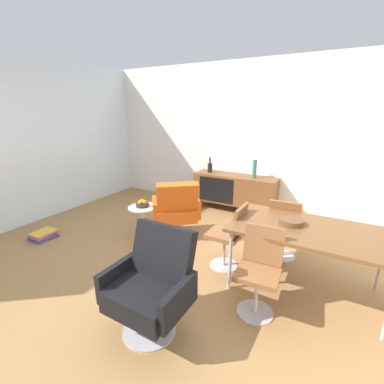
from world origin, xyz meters
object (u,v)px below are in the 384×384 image
(vase_cobalt, at_px, (255,169))
(lounge_chair_red, at_px, (176,208))
(sideboard, at_px, (234,189))
(side_table_round, at_px, (143,218))
(armchair_black_shell, at_px, (152,283))
(wooden_bowl_on_table, at_px, (291,221))
(vase_sculptural_dark, at_px, (210,167))
(dining_chair_back_left, at_px, (284,226))
(magazine_stack, at_px, (43,235))
(dining_chair_front_left, at_px, (260,268))
(dining_table, at_px, (310,232))
(fruit_bowl, at_px, (142,204))
(dining_chair_near_window, at_px, (229,234))

(vase_cobalt, height_order, lounge_chair_red, vase_cobalt)
(sideboard, xyz_separation_m, side_table_round, (-0.80, -1.81, -0.12))
(vase_cobalt, distance_m, lounge_chair_red, 1.74)
(armchair_black_shell, bearing_deg, wooden_bowl_on_table, 54.10)
(sideboard, xyz_separation_m, lounge_chair_red, (-0.38, -1.51, 0.03))
(vase_sculptural_dark, distance_m, armchair_black_shell, 3.34)
(lounge_chair_red, xyz_separation_m, armchair_black_shell, (0.82, -1.66, 0.00))
(dining_chair_back_left, xyz_separation_m, magazine_stack, (-3.37, -1.24, -0.42))
(dining_chair_front_left, height_order, armchair_black_shell, armchair_black_shell)
(dining_table, distance_m, side_table_round, 2.39)
(vase_cobalt, distance_m, dining_chair_back_left, 1.66)
(armchair_black_shell, xyz_separation_m, magazine_stack, (-2.60, 0.57, -0.41))
(dining_table, distance_m, dining_chair_front_left, 0.70)
(magazine_stack, bearing_deg, vase_cobalt, 45.93)
(dining_chair_front_left, distance_m, side_table_round, 2.12)
(dining_chair_front_left, bearing_deg, side_table_round, 161.39)
(dining_chair_front_left, height_order, lounge_chair_red, lounge_chair_red)
(wooden_bowl_on_table, relative_size, side_table_round, 0.50)
(fruit_bowl, bearing_deg, lounge_chair_red, 35.25)
(dining_table, relative_size, dining_chair_back_left, 1.87)
(vase_sculptural_dark, relative_size, magazine_stack, 0.79)
(sideboard, xyz_separation_m, wooden_bowl_on_table, (1.36, -1.90, 0.33))
(vase_cobalt, distance_m, dining_table, 2.27)
(dining_chair_front_left, bearing_deg, sideboard, 115.88)
(wooden_bowl_on_table, height_order, dining_chair_front_left, dining_chair_front_left)
(dining_chair_near_window, distance_m, fruit_bowl, 1.47)
(vase_sculptural_dark, height_order, magazine_stack, vase_sculptural_dark)
(dining_chair_near_window, height_order, fruit_bowl, dining_chair_near_window)
(side_table_round, distance_m, magazine_stack, 1.60)
(sideboard, height_order, dining_chair_back_left, dining_chair_back_left)
(dining_chair_near_window, distance_m, armchair_black_shell, 1.27)
(dining_chair_back_left, relative_size, armchair_black_shell, 0.90)
(wooden_bowl_on_table, bearing_deg, vase_sculptural_dark, 135.10)
(fruit_bowl, bearing_deg, vase_sculptural_dark, 82.06)
(magazine_stack, bearing_deg, dining_chair_back_left, 20.24)
(dining_chair_back_left, relative_size, fruit_bowl, 4.28)
(sideboard, height_order, wooden_bowl_on_table, wooden_bowl_on_table)
(vase_cobalt, xyz_separation_m, lounge_chair_red, (-0.74, -1.51, -0.42))
(armchair_black_shell, bearing_deg, fruit_bowl, 132.17)
(sideboard, relative_size, magazine_stack, 4.15)
(wooden_bowl_on_table, distance_m, dining_chair_front_left, 0.68)
(vase_cobalt, distance_m, magazine_stack, 3.73)
(lounge_chair_red, xyz_separation_m, magazine_stack, (-1.78, -1.09, -0.41))
(dining_table, xyz_separation_m, lounge_chair_red, (-1.93, 0.41, -0.23))
(vase_cobalt, height_order, dining_chair_near_window, vase_cobalt)
(armchair_black_shell, bearing_deg, lounge_chair_red, 116.16)
(dining_chair_front_left, xyz_separation_m, magazine_stack, (-3.36, -0.12, -0.42))
(lounge_chair_red, xyz_separation_m, fruit_bowl, (-0.42, -0.30, 0.09))
(lounge_chair_red, bearing_deg, dining_table, -12.01)
(dining_chair_near_window, height_order, armchair_black_shell, armchair_black_shell)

